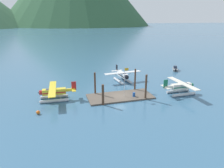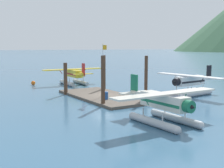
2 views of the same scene
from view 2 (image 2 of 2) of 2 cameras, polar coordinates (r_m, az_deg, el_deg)
name	(u,v)px [view 2 (image 2 of 2)]	position (r m, az deg, el deg)	size (l,w,h in m)	color
ground_plane	(103,97)	(37.83, -1.73, -2.61)	(1200.00, 1200.00, 0.00)	#38607F
dock_platform	(103,96)	(37.80, -1.73, -2.38)	(14.35, 6.33, 0.30)	brown
piling_near_left	(66,79)	(40.32, -8.95, 1.01)	(0.49, 0.49, 4.31)	#4C3323
piling_near_right	(103,81)	(31.93, -1.75, 0.57)	(0.43, 0.43, 5.50)	#4C3323
piling_far_left	(104,73)	(43.30, -1.51, 2.12)	(0.40, 0.40, 5.22)	#4C3323
piling_far_right	(146,79)	(35.27, 6.57, 1.06)	(0.39, 0.39, 5.39)	#4C3323
flagpole	(103,64)	(36.35, -1.68, 3.85)	(0.95, 0.10, 6.51)	silver
fuel_drum	(106,96)	(34.73, -1.22, -2.25)	(0.62, 0.62, 0.88)	#1E4C99
mooring_buoy	(33,83)	(51.91, -14.94, 0.21)	(0.71, 0.71, 0.71)	orange
seaplane_cream_stbd_aft	(164,105)	(25.07, 10.06, -4.08)	(7.98, 10.43, 3.84)	#B7BABF
seaplane_white_bow_right	(190,83)	(40.93, 14.73, 0.14)	(10.48, 7.96, 3.84)	#B7BABF
seaplane_yellow_port_fwd	(74,75)	(51.02, -7.42, 1.66)	(7.98, 10.45, 3.84)	#B7BABF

